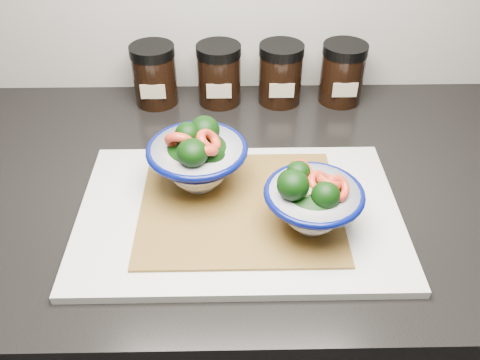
{
  "coord_description": "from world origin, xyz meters",
  "views": [
    {
      "loc": [
        -0.12,
        0.83,
        1.39
      ],
      "look_at": [
        -0.11,
        1.37,
        0.96
      ],
      "focal_mm": 38.0,
      "sensor_mm": 36.0,
      "label": 1
    }
  ],
  "objects_px": {
    "cutting_board": "(239,213)",
    "spice_jar_a": "(155,75)",
    "bowl_right": "(312,201)",
    "spice_jar_d": "(342,73)",
    "spice_jar_c": "(280,74)",
    "spice_jar_b": "(219,74)",
    "bowl_left": "(198,158)"
  },
  "relations": [
    {
      "from": "cutting_board",
      "to": "spice_jar_a",
      "type": "bearing_deg",
      "value": 114.92
    },
    {
      "from": "bowl_right",
      "to": "spice_jar_d",
      "type": "distance_m",
      "value": 0.37
    },
    {
      "from": "cutting_board",
      "to": "spice_jar_a",
      "type": "xyz_separation_m",
      "value": [
        -0.15,
        0.32,
        0.05
      ]
    },
    {
      "from": "spice_jar_a",
      "to": "spice_jar_c",
      "type": "relative_size",
      "value": 1.0
    },
    {
      "from": "spice_jar_a",
      "to": "spice_jar_b",
      "type": "distance_m",
      "value": 0.12
    },
    {
      "from": "bowl_left",
      "to": "spice_jar_a",
      "type": "xyz_separation_m",
      "value": [
        -0.09,
        0.27,
        -0.01
      ]
    },
    {
      "from": "spice_jar_a",
      "to": "spice_jar_c",
      "type": "height_order",
      "value": "same"
    },
    {
      "from": "cutting_board",
      "to": "spice_jar_a",
      "type": "height_order",
      "value": "spice_jar_a"
    },
    {
      "from": "bowl_right",
      "to": "spice_jar_d",
      "type": "xyz_separation_m",
      "value": [
        0.1,
        0.36,
        -0.0
      ]
    },
    {
      "from": "spice_jar_a",
      "to": "bowl_left",
      "type": "bearing_deg",
      "value": -71.1
    },
    {
      "from": "bowl_left",
      "to": "cutting_board",
      "type": "bearing_deg",
      "value": -43.13
    },
    {
      "from": "spice_jar_b",
      "to": "spice_jar_c",
      "type": "distance_m",
      "value": 0.11
    },
    {
      "from": "spice_jar_b",
      "to": "bowl_left",
      "type": "bearing_deg",
      "value": -95.68
    },
    {
      "from": "bowl_left",
      "to": "spice_jar_b",
      "type": "relative_size",
      "value": 1.29
    },
    {
      "from": "bowl_left",
      "to": "spice_jar_d",
      "type": "bearing_deg",
      "value": 46.59
    },
    {
      "from": "bowl_right",
      "to": "spice_jar_b",
      "type": "bearing_deg",
      "value": 109.22
    },
    {
      "from": "cutting_board",
      "to": "spice_jar_d",
      "type": "height_order",
      "value": "spice_jar_d"
    },
    {
      "from": "spice_jar_d",
      "to": "spice_jar_a",
      "type": "bearing_deg",
      "value": 180.0
    },
    {
      "from": "spice_jar_b",
      "to": "spice_jar_d",
      "type": "relative_size",
      "value": 1.0
    },
    {
      "from": "cutting_board",
      "to": "spice_jar_d",
      "type": "distance_m",
      "value": 0.38
    },
    {
      "from": "cutting_board",
      "to": "bowl_left",
      "type": "distance_m",
      "value": 0.1
    },
    {
      "from": "cutting_board",
      "to": "spice_jar_a",
      "type": "relative_size",
      "value": 3.98
    },
    {
      "from": "bowl_right",
      "to": "spice_jar_c",
      "type": "xyz_separation_m",
      "value": [
        -0.01,
        0.36,
        -0.0
      ]
    },
    {
      "from": "cutting_board",
      "to": "spice_jar_c",
      "type": "relative_size",
      "value": 3.98
    },
    {
      "from": "spice_jar_c",
      "to": "bowl_right",
      "type": "bearing_deg",
      "value": -88.1
    },
    {
      "from": "bowl_left",
      "to": "spice_jar_d",
      "type": "xyz_separation_m",
      "value": [
        0.26,
        0.27,
        -0.01
      ]
    },
    {
      "from": "spice_jar_d",
      "to": "spice_jar_c",
      "type": "bearing_deg",
      "value": 180.0
    },
    {
      "from": "bowl_right",
      "to": "spice_jar_b",
      "type": "xyz_separation_m",
      "value": [
        -0.13,
        0.36,
        -0.0
      ]
    },
    {
      "from": "bowl_right",
      "to": "spice_jar_c",
      "type": "distance_m",
      "value": 0.36
    },
    {
      "from": "bowl_left",
      "to": "spice_jar_b",
      "type": "height_order",
      "value": "bowl_left"
    },
    {
      "from": "bowl_left",
      "to": "spice_jar_a",
      "type": "height_order",
      "value": "bowl_left"
    },
    {
      "from": "spice_jar_b",
      "to": "cutting_board",
      "type": "bearing_deg",
      "value": -84.44
    }
  ]
}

